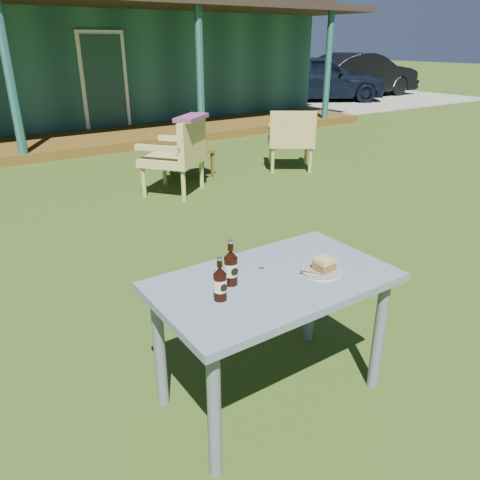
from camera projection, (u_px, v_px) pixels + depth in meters
ground at (151, 281)px, 3.81m from camera, size 80.00×80.00×0.00m
gravel_strip at (334, 99)px, 15.71m from camera, size 9.00×6.00×0.02m
car_near at (318, 78)px, 14.97m from camera, size 4.52×3.55×1.44m
car_far at (360, 75)px, 16.26m from camera, size 4.44×1.75×1.44m
cafe_table at (273, 296)px, 2.35m from camera, size 1.20×0.70×0.72m
plate at (321, 271)px, 2.37m from camera, size 0.20×0.20×0.01m
cake_slice at (324, 264)px, 2.36m from camera, size 0.09×0.09×0.06m
fork at (313, 274)px, 2.32m from camera, size 0.08×0.13×0.00m
cola_bottle_near at (231, 267)px, 2.22m from camera, size 0.07×0.07×0.23m
cola_bottle_far at (220, 283)px, 2.09m from camera, size 0.06×0.06×0.21m
bottle_cap at (261, 269)px, 2.40m from camera, size 0.03×0.03×0.01m
armchair_left at (179, 152)px, 5.82m from camera, size 0.94×0.93×0.93m
armchair_right at (291, 137)px, 6.92m from camera, size 0.89×0.88×0.89m
floral_throw at (191, 118)px, 5.59m from camera, size 0.59×0.53×0.05m
side_table at (192, 154)px, 6.58m from camera, size 0.60×0.40×0.40m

